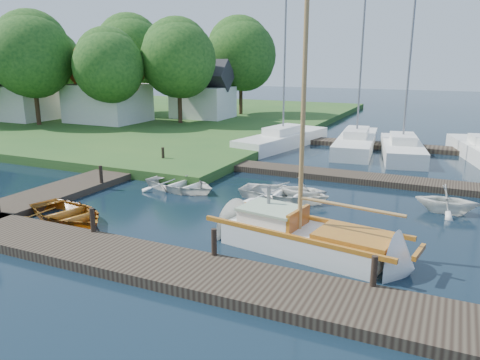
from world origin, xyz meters
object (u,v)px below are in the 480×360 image
at_px(tree_7, 241,54).
at_px(mooring_post_4, 101,174).
at_px(tree_5, 54,63).
at_px(dinghy, 67,211).
at_px(mooring_post_1, 93,220).
at_px(marina_boat_1, 356,141).
at_px(tender_b, 303,187).
at_px(house_c, 203,95).
at_px(tender_c, 284,191).
at_px(tree_3, 179,59).
at_px(house_a, 107,93).
at_px(mooring_post_3, 374,271).
at_px(marina_boat_0, 283,139).
at_px(house_b, 22,94).
at_px(tender_a, 181,182).
at_px(mooring_post_2, 214,242).
at_px(marina_boat_2, 402,148).
at_px(sailboat, 310,241).
at_px(tree_1, 32,55).
at_px(tender_d, 447,198).
at_px(tree_2, 109,66).
at_px(mooring_post_5, 163,155).

bearing_deg(tree_7, mooring_post_4, -79.14).
bearing_deg(tree_5, dinghy, -44.02).
relative_size(mooring_post_1, marina_boat_1, 0.08).
xyz_separation_m(mooring_post_1, tender_b, (4.85, 7.30, -0.16)).
xyz_separation_m(tender_b, house_c, (-15.85, 19.70, 2.04)).
xyz_separation_m(mooring_post_1, tree_7, (-9.00, 31.05, 5.50)).
relative_size(tender_c, tree_3, 0.44).
relative_size(house_a, tree_7, 0.67).
relative_size(mooring_post_3, dinghy, 0.21).
distance_m(marina_boat_0, house_b, 24.99).
bearing_deg(tender_a, tree_5, 64.29).
bearing_deg(mooring_post_2, house_a, 135.67).
bearing_deg(tree_3, marina_boat_1, -12.66).
bearing_deg(mooring_post_1, mooring_post_2, 0.00).
distance_m(tender_c, marina_boat_2, 11.93).
relative_size(sailboat, house_a, 1.56).
distance_m(marina_boat_2, house_a, 24.90).
bearing_deg(tender_a, mooring_post_2, -131.66).
bearing_deg(tree_1, tree_3, 30.96).
distance_m(mooring_post_2, tender_c, 6.93).
xyz_separation_m(tender_c, tree_1, (-25.17, 10.13, 5.69)).
bearing_deg(marina_boat_2, tree_5, 68.22).
height_order(sailboat, tender_a, sailboat).
relative_size(house_a, tree_5, 0.78).
distance_m(tender_d, marina_boat_2, 10.73).
height_order(sailboat, marina_boat_1, marina_boat_1).
height_order(mooring_post_3, tender_a, mooring_post_3).
height_order(mooring_post_3, house_a, house_a).
bearing_deg(mooring_post_4, tree_3, 111.19).
bearing_deg(dinghy, house_a, 52.57).
xyz_separation_m(marina_boat_2, tree_5, (-34.64, 6.72, 4.84)).
distance_m(tender_d, marina_boat_1, 12.94).
xyz_separation_m(mooring_post_2, marina_boat_2, (3.14, 18.33, -0.12)).
distance_m(sailboat, tree_3, 27.97).
height_order(mooring_post_2, house_a, house_a).
bearing_deg(sailboat, house_c, 134.39).
relative_size(mooring_post_1, dinghy, 0.21).
height_order(mooring_post_3, mooring_post_4, same).
bearing_deg(house_a, mooring_post_1, -51.01).
xyz_separation_m(dinghy, tender_c, (6.34, 5.87, 0.00)).
distance_m(tender_a, tree_2, 19.78).
xyz_separation_m(tender_a, marina_boat_2, (8.26, 11.96, 0.20)).
height_order(tender_a, tree_3, tree_3).
bearing_deg(mooring_post_4, tree_5, 138.92).
xyz_separation_m(mooring_post_2, house_a, (-21.50, 21.00, 2.26)).
bearing_deg(mooring_post_3, mooring_post_4, 158.96).
xyz_separation_m(mooring_post_2, marina_boat_1, (0.14, 19.54, -0.14)).
bearing_deg(mooring_post_5, tree_1, 157.47).
bearing_deg(mooring_post_4, mooring_post_3, -21.04).
relative_size(tender_a, tree_3, 0.41).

